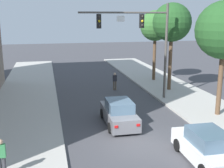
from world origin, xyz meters
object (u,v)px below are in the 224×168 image
Objects in this scene: traffic_signal_mast at (142,34)px; street_tree_second at (172,23)px; car_lead_grey at (119,113)px; pedestrian_crossing_road at (115,80)px; car_following_white at (206,148)px; street_tree_third at (155,26)px; pedestrian_sidewalk_left_walker at (1,156)px.

street_tree_second is (3.51, 2.44, 0.76)m from traffic_signal_mast.
pedestrian_crossing_road is at bearing 78.34° from car_lead_grey.
car_following_white is (2.78, -5.65, 0.00)m from car_lead_grey.
car_following_white is at bearing -102.81° from street_tree_third.
street_tree_third is at bearing 29.84° from pedestrian_crossing_road.
traffic_signal_mast is at bearing -71.76° from pedestrian_crossing_road.
street_tree_second is 4.21m from street_tree_third.
car_lead_grey is 8.08m from pedestrian_sidewalk_left_walker.
pedestrian_crossing_road is at bearing 94.14° from car_following_white.
traffic_signal_mast is at bearing 88.68° from car_following_white.
pedestrian_crossing_road is at bearing 59.25° from pedestrian_sidewalk_left_walker.
car_lead_grey is at bearing -132.55° from street_tree_second.
car_following_white is 0.60× the size of street_tree_third.
car_following_white is (-0.24, -10.31, -4.64)m from traffic_signal_mast.
street_tree_second is (12.83, 12.16, 5.06)m from pedestrian_sidewalk_left_walker.
car_following_white is at bearing -91.32° from traffic_signal_mast.
car_lead_grey is 0.60× the size of street_tree_third.
car_lead_grey is at bearing -101.66° from pedestrian_crossing_road.
pedestrian_crossing_road is (-1.02, 14.14, 0.19)m from car_following_white.
street_tree_third is at bearing 51.64° from pedestrian_sidewalk_left_walker.
traffic_signal_mast is 11.31m from car_following_white.
pedestrian_sidewalk_left_walker is (-6.30, -5.05, 0.34)m from car_lead_grey.
street_tree_second reaches higher than pedestrian_sidewalk_left_walker.
pedestrian_crossing_road is at bearing 163.80° from street_tree_second.
pedestrian_crossing_road is 0.23× the size of street_tree_third.
pedestrian_sidewalk_left_walker is (-9.32, -9.71, -4.30)m from traffic_signal_mast.
traffic_signal_mast reaches higher than street_tree_third.
pedestrian_sidewalk_left_walker is 0.21× the size of street_tree_second.
street_tree_third is at bearing 88.59° from street_tree_second.
car_lead_grey is 14.01m from street_tree_third.
street_tree_second is 1.08× the size of street_tree_third.
pedestrian_sidewalk_left_walker is at bearing 176.22° from car_following_white.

